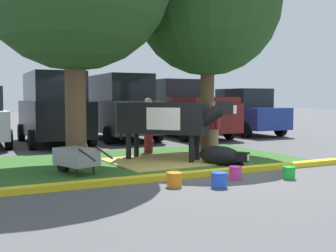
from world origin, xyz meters
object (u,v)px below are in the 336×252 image
Objects in this scene: suv_black at (54,108)px; sedan_blue at (243,112)px; person_handler at (214,128)px; person_visitor_near at (148,123)px; bucket_orange at (174,179)px; pickup_truck_maroon at (185,110)px; bucket_pink at (235,173)px; suv_dark_grey at (120,107)px; wheelbarrow at (76,157)px; shade_tree_right at (208,3)px; calf_lying at (221,156)px; bucket_green at (289,172)px; bucket_blue at (219,179)px; cow_holstein at (166,119)px.

suv_black reaches higher than sedan_blue.
person_visitor_near reaches higher than person_handler.
bucket_orange is 10.13m from pickup_truck_maroon.
sedan_blue reaches higher than person_visitor_near.
sedan_blue is at bearing 31.88° from person_visitor_near.
bucket_pink is 8.83m from suv_dark_grey.
bucket_pink is at bearing -34.63° from wheelbarrow.
bucket_orange is at bearing -119.61° from pickup_truck_maroon.
shade_tree_right is at bearing 21.27° from wheelbarrow.
suv_dark_grey is at bearing 90.12° from calf_lying.
bucket_orange reaches higher than bucket_green.
bucket_blue is 1.72m from bucket_green.
bucket_pink is (0.71, 0.50, -0.01)m from bucket_blue.
cow_holstein is at bearing 109.82° from bucket_green.
sedan_blue is at bearing 50.38° from calf_lying.
bucket_orange is at bearing -113.34° from cow_holstein.
person_visitor_near is at bearing 148.67° from shade_tree_right.
bucket_pink is at bearing -127.07° from sedan_blue.
bucket_blue is (-2.22, -4.08, -4.22)m from shade_tree_right.
shade_tree_right is 5.02× the size of calf_lying.
person_visitor_near is at bearing 102.80° from calf_lying.
pickup_truck_maroon is at bearing 57.53° from cow_holstein.
shade_tree_right reaches higher than person_handler.
sedan_blue is (2.79, -0.28, -0.13)m from pickup_truck_maroon.
person_handler is at bearing -132.27° from sedan_blue.
bucket_pink reaches higher than bucket_green.
bucket_pink is at bearing 156.54° from bucket_green.
bucket_orange is at bearing -56.11° from wheelbarrow.
shade_tree_right reaches higher than person_visitor_near.
bucket_green is at bearing -121.11° from sedan_blue.
person_handler reaches higher than bucket_green.
sedan_blue is (5.64, 6.82, 0.75)m from calf_lying.
sedan_blue is at bearing 47.73° from person_handler.
calf_lying is at bearing -55.27° from cow_holstein.
wheelbarrow is 0.34× the size of suv_dark_grey.
shade_tree_right reaches higher than bucket_green.
shade_tree_right is 4.09× the size of wheelbarrow.
suv_black reaches higher than calf_lying.
calf_lying is at bearing -112.26° from shade_tree_right.
bucket_pink is (1.43, 0.09, -0.00)m from bucket_orange.
person_visitor_near is at bearing 89.48° from bucket_pink.
bucket_orange is 0.07× the size of suv_dark_grey.
sedan_blue is at bearing 51.61° from bucket_blue.
shade_tree_right is 20.20× the size of bucket_blue.
bucket_green is at bearing -70.18° from cow_holstein.
cow_holstein reaches higher than wheelbarrow.
person_visitor_near is 6.10× the size of bucket_green.
person_handler is at bearing -59.04° from suv_black.
person_handler is 0.98× the size of wheelbarrow.
shade_tree_right is at bearing -111.78° from pickup_truck_maroon.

